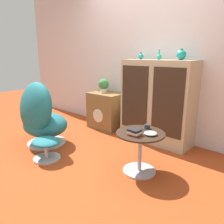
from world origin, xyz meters
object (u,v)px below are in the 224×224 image
sideboard (157,102)px  vase_leftmost (141,56)px  teacup (147,127)px  potted_plant (104,85)px  vase_inner_left (159,57)px  tv_console (107,110)px  bowl (151,133)px  vase_inner_right (181,55)px  egg_chair (40,117)px  book_stack (135,132)px  coffee_table (140,147)px  ottoman (46,145)px

sideboard → vase_leftmost: 0.73m
teacup → potted_plant: bearing=151.6°
sideboard → teacup: 0.85m
vase_inner_left → tv_console: bearing=-178.7°
teacup → bowl: bearing=-46.6°
vase_inner_right → bowl: (0.14, -0.91, -0.80)m
egg_chair → teacup: size_ratio=9.21×
vase_inner_left → vase_inner_right: (0.33, 0.00, 0.02)m
vase_leftmost → book_stack: 1.44m
potted_plant → bowl: bearing=-30.3°
vase_leftmost → book_stack: size_ratio=0.82×
vase_inner_left → potted_plant: vase_inner_left is taller
vase_leftmost → sideboard: bearing=-0.7°
coffee_table → vase_inner_right: (-0.02, 0.92, 0.99)m
sideboard → potted_plant: (-1.07, -0.02, 0.16)m
teacup → book_stack: bearing=-88.2°
vase_inner_right → book_stack: 1.30m
tv_console → book_stack: bearing=-37.3°
sideboard → bowl: size_ratio=8.75×
sideboard → book_stack: bearing=-72.1°
book_stack → tv_console: bearing=142.7°
vase_leftmost → vase_inner_right: size_ratio=0.73×
tv_console → ottoman: size_ratio=1.68×
vase_inner_left → potted_plant: (-1.06, -0.02, -0.49)m
vase_inner_right → vase_leftmost: bearing=-180.0°
book_stack → egg_chair: bearing=-172.4°
egg_chair → vase_inner_left: vase_inner_left is taller
vase_inner_right → bowl: vase_inner_right is taller
teacup → vase_inner_left: bearing=113.5°
vase_leftmost → vase_inner_right: (0.63, 0.00, 0.02)m
egg_chair → ottoman: bearing=-25.6°
vase_inner_right → book_stack: size_ratio=1.12×
ottoman → tv_console: bearing=100.6°
egg_chair → vase_inner_right: bearing=39.7°
egg_chair → book_stack: size_ratio=7.41×
bowl → vase_inner_right: bearing=98.8°
tv_console → ottoman: (0.27, -1.43, -0.12)m
ottoman → potted_plant: 1.58m
potted_plant → teacup: bearing=-28.4°
tv_console → vase_leftmost: (0.68, 0.02, 0.95)m
tv_console → vase_inner_right: (1.31, 0.02, 0.97)m
egg_chair → vase_inner_right: 2.11m
egg_chair → teacup: (1.50, 0.46, 0.06)m
sideboard → vase_leftmost: (-0.32, 0.00, 0.65)m
coffee_table → teacup: 0.24m
ottoman → vase_inner_right: vase_inner_right is taller
coffee_table → vase_inner_right: vase_inner_right is taller
tv_console → egg_chair: size_ratio=0.67×
sideboard → vase_inner_left: (-0.01, 0.00, 0.65)m
ottoman → potted_plant: potted_plant is taller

